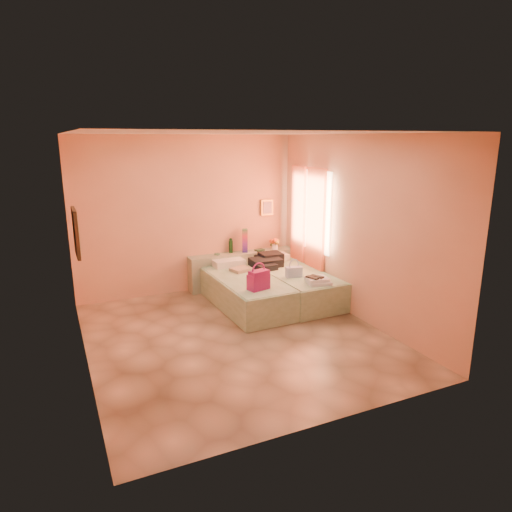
{
  "coord_description": "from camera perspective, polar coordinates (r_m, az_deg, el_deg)",
  "views": [
    {
      "loc": [
        -2.24,
        -5.56,
        2.74
      ],
      "look_at": [
        0.69,
        0.85,
        0.91
      ],
      "focal_mm": 32.0,
      "sensor_mm": 36.0,
      "label": 1
    }
  ],
  "objects": [
    {
      "name": "sandal_pair",
      "position": [
        7.25,
        7.38,
        -2.64
      ],
      "size": [
        0.23,
        0.26,
        0.02
      ],
      "primitive_type": "cube",
      "rotation": [
        0.0,
        0.0,
        0.36
      ],
      "color": "black",
      "rests_on": "towel_stack"
    },
    {
      "name": "rainbow_box",
      "position": [
        8.55,
        -1.41,
        1.94
      ],
      "size": [
        0.12,
        0.12,
        0.45
      ],
      "primitive_type": "cube",
      "rotation": [
        0.0,
        0.0,
        -0.32
      ],
      "color": "#AD1562",
      "rests_on": "headboard_ledge"
    },
    {
      "name": "clothes_pile",
      "position": [
        8.22,
        1.54,
        -0.62
      ],
      "size": [
        0.6,
        0.6,
        0.18
      ],
      "primitive_type": "cube",
      "rotation": [
        0.0,
        0.0,
        -0.02
      ],
      "color": "black",
      "rests_on": "bed_right"
    },
    {
      "name": "room_walls",
      "position": [
        6.67,
        -2.81,
        6.33
      ],
      "size": [
        4.02,
        4.51,
        2.81
      ],
      "color": "#EEA77F",
      "rests_on": "ground"
    },
    {
      "name": "headboard_ledge",
      "position": [
        8.65,
        -1.75,
        -1.65
      ],
      "size": [
        2.05,
        0.3,
        0.65
      ],
      "primitive_type": "cube",
      "color": "gray",
      "rests_on": "ground"
    },
    {
      "name": "blue_handbag",
      "position": [
        7.58,
        4.75,
        -1.99
      ],
      "size": [
        0.29,
        0.16,
        0.17
      ],
      "primitive_type": "cube",
      "rotation": [
        0.0,
        0.0,
        -0.16
      ],
      "color": "#4765AA",
      "rests_on": "bed_right"
    },
    {
      "name": "bed_left",
      "position": [
        7.61,
        -1.27,
        -4.53
      ],
      "size": [
        0.96,
        2.03,
        0.5
      ],
      "primitive_type": "cube",
      "rotation": [
        0.0,
        0.0,
        0.03
      ],
      "color": "#ADCCA4",
      "rests_on": "ground"
    },
    {
      "name": "khaki_garment",
      "position": [
        7.9,
        -1.89,
        -1.69
      ],
      "size": [
        0.39,
        0.35,
        0.06
      ],
      "primitive_type": "cube",
      "rotation": [
        0.0,
        0.0,
        0.29
      ],
      "color": "tan",
      "rests_on": "bed_left"
    },
    {
      "name": "water_bottle",
      "position": [
        8.53,
        -3.17,
        1.27
      ],
      "size": [
        0.08,
        0.08,
        0.26
      ],
      "primitive_type": "cylinder",
      "rotation": [
        0.0,
        0.0,
        0.18
      ],
      "color": "#163D1C",
      "rests_on": "headboard_ledge"
    },
    {
      "name": "towel_stack",
      "position": [
        7.28,
        7.84,
        -3.08
      ],
      "size": [
        0.41,
        0.37,
        0.1
      ],
      "primitive_type": "cube",
      "rotation": [
        0.0,
        0.0,
        -0.21
      ],
      "color": "white",
      "rests_on": "bed_right"
    },
    {
      "name": "ground",
      "position": [
        6.59,
        -2.43,
        -10.01
      ],
      "size": [
        4.5,
        4.5,
        0.0
      ],
      "primitive_type": "plane",
      "color": "tan",
      "rests_on": "ground"
    },
    {
      "name": "flower_vase",
      "position": [
        8.75,
        2.37,
        1.66
      ],
      "size": [
        0.25,
        0.25,
        0.27
      ],
      "primitive_type": "cube",
      "rotation": [
        0.0,
        0.0,
        0.23
      ],
      "color": "white",
      "rests_on": "headboard_ledge"
    },
    {
      "name": "small_dish",
      "position": [
        8.42,
        -4.89,
        0.23
      ],
      "size": [
        0.13,
        0.13,
        0.03
      ],
      "primitive_type": "cylinder",
      "rotation": [
        0.0,
        0.0,
        -0.23
      ],
      "color": "#447D5A",
      "rests_on": "headboard_ledge"
    },
    {
      "name": "bed_right",
      "position": [
        7.99,
        4.68,
        -3.63
      ],
      "size": [
        0.96,
        2.03,
        0.5
      ],
      "primitive_type": "cube",
      "rotation": [
        0.0,
        0.0,
        0.03
      ],
      "color": "#ADCCA4",
      "rests_on": "ground"
    },
    {
      "name": "magenta_handbag",
      "position": [
        6.93,
        0.31,
        -2.99
      ],
      "size": [
        0.36,
        0.25,
        0.3
      ],
      "primitive_type": "cube",
      "rotation": [
        0.0,
        0.0,
        0.24
      ],
      "color": "#AD1562",
      "rests_on": "bed_left"
    },
    {
      "name": "green_book",
      "position": [
        8.69,
        0.45,
        0.75
      ],
      "size": [
        0.19,
        0.15,
        0.03
      ],
      "primitive_type": "cube",
      "rotation": [
        0.0,
        0.0,
        0.23
      ],
      "color": "#213F29",
      "rests_on": "headboard_ledge"
    }
  ]
}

